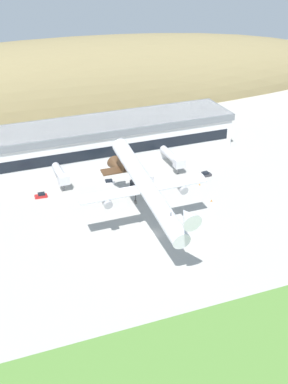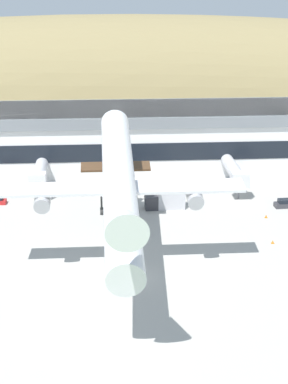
{
  "view_description": "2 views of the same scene",
  "coord_description": "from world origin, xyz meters",
  "px_view_note": "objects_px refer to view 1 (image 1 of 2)",
  "views": [
    {
      "loc": [
        -48.44,
        -114.16,
        77.55
      ],
      "look_at": [
        -2.2,
        1.54,
        12.49
      ],
      "focal_mm": 50.0,
      "sensor_mm": 36.0,
      "label": 1
    },
    {
      "loc": [
        -3.95,
        -83.21,
        42.43
      ],
      "look_at": [
        1.76,
        0.11,
        13.02
      ],
      "focal_mm": 60.0,
      "sensor_mm": 36.0,
      "label": 2
    }
  ],
  "objects_px": {
    "jetway_0": "(61,174)",
    "traffic_cone_1": "(211,200)",
    "jetway_1": "(173,158)",
    "service_car_0": "(41,196)",
    "fuel_truck": "(143,182)",
    "cargo_airplane": "(146,187)",
    "service_car_1": "(205,174)",
    "service_car_2": "(108,182)",
    "traffic_cone_0": "(200,184)",
    "terminal_building": "(102,138)"
  },
  "relations": [
    {
      "from": "jetway_0",
      "to": "traffic_cone_1",
      "type": "bearing_deg",
      "value": -34.45
    },
    {
      "from": "jetway_1",
      "to": "service_car_0",
      "type": "height_order",
      "value": "jetway_1"
    },
    {
      "from": "jetway_0",
      "to": "service_car_0",
      "type": "xyz_separation_m",
      "value": [
        -7.75,
        -5.54,
        -3.37
      ]
    },
    {
      "from": "jetway_1",
      "to": "traffic_cone_1",
      "type": "height_order",
      "value": "jetway_1"
    },
    {
      "from": "jetway_0",
      "to": "fuel_truck",
      "type": "xyz_separation_m",
      "value": [
        24.04,
        -10.13,
        -2.42
      ]
    },
    {
      "from": "jetway_0",
      "to": "service_car_0",
      "type": "distance_m",
      "value": 10.11
    },
    {
      "from": "jetway_0",
      "to": "cargo_airplane",
      "type": "xyz_separation_m",
      "value": [
        14.68,
        -36.13,
        9.72
      ]
    },
    {
      "from": "cargo_airplane",
      "to": "traffic_cone_1",
      "type": "height_order",
      "value": "cargo_airplane"
    },
    {
      "from": "service_car_1",
      "to": "fuel_truck",
      "type": "relative_size",
      "value": 0.52
    },
    {
      "from": "service_car_2",
      "to": "traffic_cone_0",
      "type": "height_order",
      "value": "service_car_2"
    },
    {
      "from": "terminal_building",
      "to": "service_car_0",
      "type": "distance_m",
      "value": 35.44
    },
    {
      "from": "service_car_0",
      "to": "traffic_cone_1",
      "type": "bearing_deg",
      "value": -24.58
    },
    {
      "from": "jetway_1",
      "to": "service_car_0",
      "type": "bearing_deg",
      "value": -174.66
    },
    {
      "from": "service_car_2",
      "to": "traffic_cone_1",
      "type": "xyz_separation_m",
      "value": [
        25.42,
        -22.59,
        -0.37
      ]
    },
    {
      "from": "terminal_building",
      "to": "cargo_airplane",
      "type": "relative_size",
      "value": 1.75
    },
    {
      "from": "jetway_1",
      "to": "cargo_airplane",
      "type": "bearing_deg",
      "value": -124.42
    },
    {
      "from": "jetway_0",
      "to": "fuel_truck",
      "type": "distance_m",
      "value": 26.2
    },
    {
      "from": "traffic_cone_0",
      "to": "jetway_1",
      "type": "bearing_deg",
      "value": 100.9
    },
    {
      "from": "cargo_airplane",
      "to": "traffic_cone_0",
      "type": "relative_size",
      "value": 93.37
    },
    {
      "from": "jetway_0",
      "to": "fuel_truck",
      "type": "height_order",
      "value": "jetway_0"
    },
    {
      "from": "terminal_building",
      "to": "jetway_1",
      "type": "relative_size",
      "value": 6.43
    },
    {
      "from": "terminal_building",
      "to": "service_car_1",
      "type": "relative_size",
      "value": 24.57
    },
    {
      "from": "terminal_building",
      "to": "service_car_2",
      "type": "distance_m",
      "value": 22.71
    },
    {
      "from": "service_car_1",
      "to": "traffic_cone_1",
      "type": "distance_m",
      "value": 17.42
    },
    {
      "from": "jetway_0",
      "to": "traffic_cone_0",
      "type": "distance_m",
      "value": 44.64
    },
    {
      "from": "terminal_building",
      "to": "service_car_0",
      "type": "bearing_deg",
      "value": -140.87
    },
    {
      "from": "jetway_1",
      "to": "service_car_1",
      "type": "relative_size",
      "value": 3.82
    },
    {
      "from": "jetway_0",
      "to": "service_car_2",
      "type": "bearing_deg",
      "value": -18.06
    },
    {
      "from": "cargo_airplane",
      "to": "traffic_cone_1",
      "type": "relative_size",
      "value": 93.37
    },
    {
      "from": "terminal_building",
      "to": "service_car_2",
      "type": "bearing_deg",
      "value": -103.06
    },
    {
      "from": "cargo_airplane",
      "to": "traffic_cone_0",
      "type": "xyz_separation_m",
      "value": [
        26.79,
        20.04,
        -13.42
      ]
    },
    {
      "from": "terminal_building",
      "to": "cargo_airplane",
      "type": "height_order",
      "value": "cargo_airplane"
    },
    {
      "from": "traffic_cone_1",
      "to": "service_car_2",
      "type": "bearing_deg",
      "value": 138.37
    },
    {
      "from": "fuel_truck",
      "to": "service_car_1",
      "type": "bearing_deg",
      "value": -2.44
    },
    {
      "from": "service_car_2",
      "to": "fuel_truck",
      "type": "relative_size",
      "value": 0.56
    },
    {
      "from": "jetway_1",
      "to": "traffic_cone_0",
      "type": "xyz_separation_m",
      "value": [
        2.87,
        -14.88,
        -3.71
      ]
    },
    {
      "from": "terminal_building",
      "to": "fuel_truck",
      "type": "height_order",
      "value": "terminal_building"
    },
    {
      "from": "traffic_cone_0",
      "to": "service_car_1",
      "type": "bearing_deg",
      "value": 46.91
    },
    {
      "from": "jetway_1",
      "to": "service_car_1",
      "type": "height_order",
      "value": "jetway_1"
    },
    {
      "from": "traffic_cone_0",
      "to": "traffic_cone_1",
      "type": "xyz_separation_m",
      "value": [
        -1.72,
        -11.17,
        0.0
      ]
    },
    {
      "from": "traffic_cone_0",
      "to": "service_car_0",
      "type": "bearing_deg",
      "value": 167.9
    },
    {
      "from": "service_car_0",
      "to": "fuel_truck",
      "type": "distance_m",
      "value": 32.14
    },
    {
      "from": "jetway_0",
      "to": "traffic_cone_0",
      "type": "bearing_deg",
      "value": -21.2
    },
    {
      "from": "terminal_building",
      "to": "traffic_cone_0",
      "type": "relative_size",
      "value": 163.22
    },
    {
      "from": "terminal_building",
      "to": "cargo_airplane",
      "type": "xyz_separation_m",
      "value": [
        -4.53,
        -52.52,
        6.12
      ]
    },
    {
      "from": "terminal_building",
      "to": "service_car_0",
      "type": "xyz_separation_m",
      "value": [
        -26.96,
        -21.93,
        -6.97
      ]
    },
    {
      "from": "service_car_1",
      "to": "jetway_0",
      "type": "bearing_deg",
      "value": 166.51
    },
    {
      "from": "jetway_1",
      "to": "service_car_2",
      "type": "distance_m",
      "value": 24.75
    },
    {
      "from": "cargo_airplane",
      "to": "traffic_cone_0",
      "type": "height_order",
      "value": "cargo_airplane"
    },
    {
      "from": "service_car_1",
      "to": "traffic_cone_0",
      "type": "relative_size",
      "value": 6.64
    }
  ]
}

